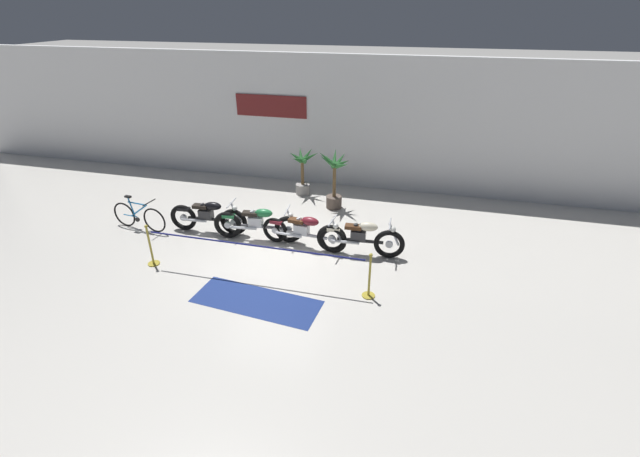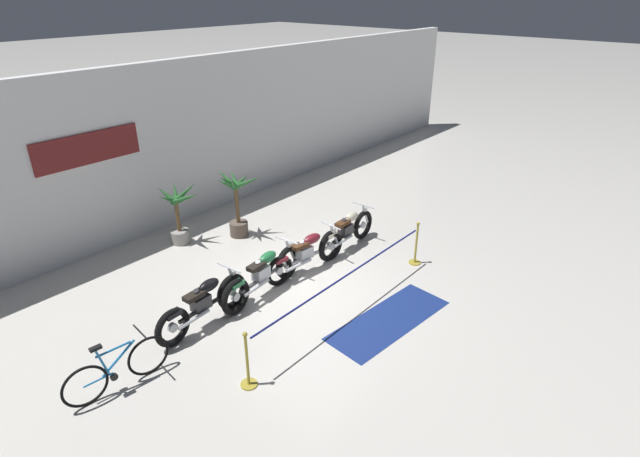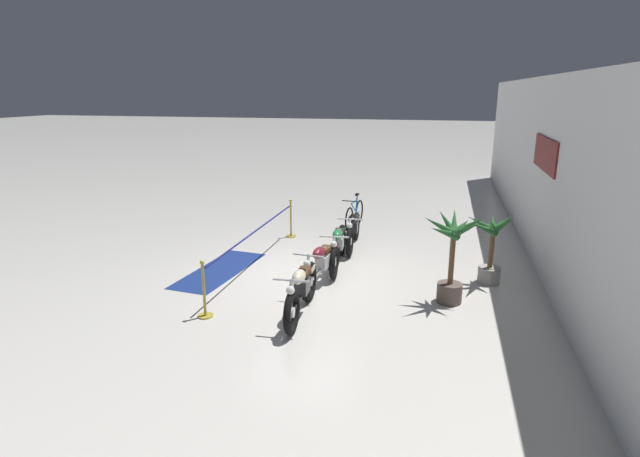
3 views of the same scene
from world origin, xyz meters
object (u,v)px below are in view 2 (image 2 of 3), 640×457
(motorcycle_maroon_2, at_px, (307,253))
(stanchion_far_left, at_px, (309,311))
(stanchion_mid_left, at_px, (416,249))
(potted_palm_left_of_row, at_px, (237,201))
(motorcycle_cream_3, at_px, (347,231))
(potted_palm_right_of_row, at_px, (179,214))
(motorcycle_black_0, at_px, (204,304))
(motorcycle_green_1, at_px, (263,274))
(floor_banner, at_px, (389,320))
(bicycle, at_px, (117,369))

(motorcycle_maroon_2, distance_m, stanchion_far_left, 2.45)
(motorcycle_maroon_2, distance_m, stanchion_mid_left, 2.53)
(potted_palm_left_of_row, bearing_deg, motorcycle_cream_3, -64.23)
(potted_palm_left_of_row, relative_size, stanchion_mid_left, 1.68)
(motorcycle_maroon_2, bearing_deg, potted_palm_right_of_row, 106.49)
(stanchion_mid_left, bearing_deg, potted_palm_left_of_row, 111.98)
(motorcycle_cream_3, bearing_deg, motorcycle_black_0, 177.59)
(motorcycle_cream_3, xyz_separation_m, potted_palm_right_of_row, (-2.43, 3.34, 0.31))
(motorcycle_green_1, distance_m, potted_palm_right_of_row, 3.27)
(motorcycle_cream_3, relative_size, floor_banner, 0.80)
(stanchion_far_left, xyz_separation_m, stanchion_mid_left, (3.70, 0.00, -0.30))
(motorcycle_maroon_2, bearing_deg, potted_palm_left_of_row, 85.21)
(motorcycle_black_0, xyz_separation_m, stanchion_far_left, (0.92, -1.82, 0.19))
(motorcycle_maroon_2, distance_m, potted_palm_left_of_row, 2.59)
(bicycle, relative_size, floor_banner, 0.64)
(floor_banner, bearing_deg, potted_palm_left_of_row, 89.36)
(floor_banner, bearing_deg, stanchion_mid_left, 24.58)
(motorcycle_maroon_2, xyz_separation_m, floor_banner, (-0.34, -2.43, -0.46))
(potted_palm_left_of_row, relative_size, potted_palm_right_of_row, 1.15)
(motorcycle_black_0, bearing_deg, motorcycle_maroon_2, -3.31)
(motorcycle_maroon_2, bearing_deg, bicycle, -178.18)
(motorcycle_maroon_2, bearing_deg, stanchion_mid_left, -41.06)
(motorcycle_maroon_2, xyz_separation_m, potted_palm_left_of_row, (0.21, 2.53, 0.49))
(motorcycle_maroon_2, distance_m, potted_palm_right_of_row, 3.48)
(motorcycle_cream_3, height_order, potted_palm_right_of_row, potted_palm_right_of_row)
(motorcycle_green_1, xyz_separation_m, potted_palm_right_of_row, (0.27, 3.25, 0.31))
(motorcycle_maroon_2, xyz_separation_m, motorcycle_cream_3, (1.44, -0.02, 0.01))
(motorcycle_black_0, xyz_separation_m, motorcycle_green_1, (1.46, -0.08, -0.00))
(stanchion_mid_left, bearing_deg, motorcycle_maroon_2, 138.94)
(motorcycle_black_0, distance_m, potted_palm_left_of_row, 3.80)
(motorcycle_green_1, distance_m, floor_banner, 2.71)
(motorcycle_green_1, bearing_deg, motorcycle_cream_3, -2.00)
(bicycle, bearing_deg, floor_banner, -27.91)
(bicycle, xyz_separation_m, potted_palm_right_of_row, (3.66, 3.47, 0.40))
(motorcycle_maroon_2, relative_size, stanchion_far_left, 0.43)
(potted_palm_right_of_row, height_order, stanchion_mid_left, potted_palm_right_of_row)
(potted_palm_left_of_row, relative_size, stanchion_far_left, 0.34)
(motorcycle_maroon_2, relative_size, potted_palm_left_of_row, 1.28)
(motorcycle_black_0, distance_m, potted_palm_right_of_row, 3.62)
(motorcycle_maroon_2, bearing_deg, stanchion_far_left, -137.19)
(motorcycle_black_0, height_order, bicycle, bicycle)
(motorcycle_cream_3, bearing_deg, stanchion_far_left, -153.11)
(motorcycle_black_0, relative_size, stanchion_mid_left, 2.07)
(motorcycle_green_1, xyz_separation_m, bicycle, (-3.38, -0.22, -0.08))
(floor_banner, bearing_deg, bicycle, 157.77)
(motorcycle_green_1, xyz_separation_m, stanchion_far_left, (-0.53, -1.74, 0.19))
(bicycle, relative_size, potted_palm_right_of_row, 1.12)
(motorcycle_black_0, xyz_separation_m, floor_banner, (2.37, -2.58, -0.46))
(motorcycle_black_0, height_order, stanchion_mid_left, stanchion_mid_left)
(motorcycle_maroon_2, height_order, potted_palm_left_of_row, potted_palm_left_of_row)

